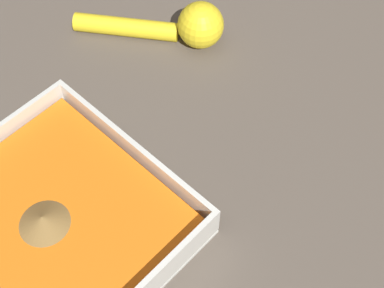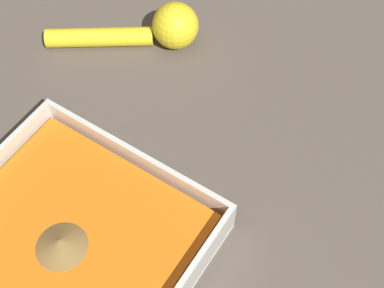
# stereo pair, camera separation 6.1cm
# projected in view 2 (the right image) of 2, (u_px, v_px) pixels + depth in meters

# --- Properties ---
(ground_plane) EXTENTS (4.00, 4.00, 0.00)m
(ground_plane) POSITION_uv_depth(u_px,v_px,m) (33.00, 247.00, 0.57)
(ground_plane) COLOR brown
(square_dish) EXTENTS (0.26, 0.26, 0.05)m
(square_dish) POSITION_uv_depth(u_px,v_px,m) (65.00, 252.00, 0.55)
(square_dish) COLOR silver
(square_dish) RESTS_ON ground_plane
(lemon_squeezer) EXTENTS (0.14, 0.18, 0.06)m
(lemon_squeezer) POSITION_uv_depth(u_px,v_px,m) (154.00, 29.00, 0.72)
(lemon_squeezer) COLOR yellow
(lemon_squeezer) RESTS_ON ground_plane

